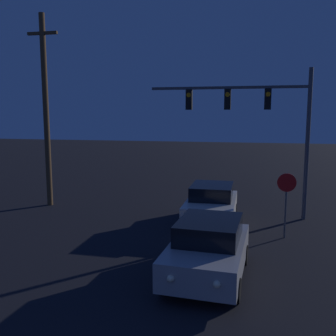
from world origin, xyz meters
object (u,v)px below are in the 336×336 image
car_near (208,248)px  traffic_signal_mast (259,115)px  car_far (211,204)px  utility_pole (46,109)px  stop_sign (286,193)px

car_near → traffic_signal_mast: bearing=-98.4°
car_near → car_far: same height
car_near → utility_pole: utility_pole is taller
car_far → utility_pole: size_ratio=0.43×
stop_sign → utility_pole: bearing=165.9°
traffic_signal_mast → stop_sign: 4.12m
car_near → car_far: bearing=-81.7°
traffic_signal_mast → utility_pole: 10.25m
car_near → stop_sign: stop_sign is taller
stop_sign → car_near: bearing=-121.6°
car_near → stop_sign: size_ratio=1.67×
car_far → utility_pole: bearing=-9.8°
traffic_signal_mast → stop_sign: size_ratio=2.84×
traffic_signal_mast → utility_pole: utility_pole is taller
stop_sign → utility_pole: utility_pole is taller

